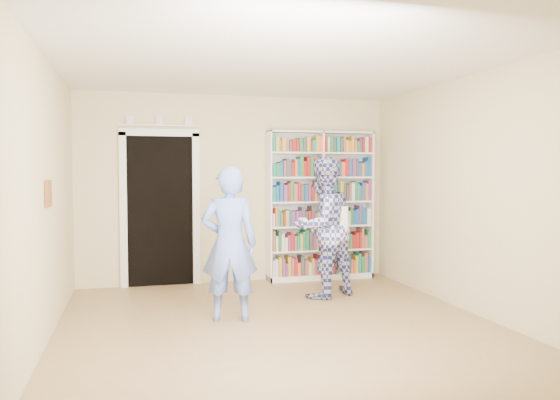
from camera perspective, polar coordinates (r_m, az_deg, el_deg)
floor at (r=5.75m, az=0.19°, el=-13.25°), size 5.00×5.00×0.00m
ceiling at (r=5.62m, az=0.20°, el=14.20°), size 5.00×5.00×0.00m
wall_back at (r=7.96m, az=-4.49°, el=1.13°), size 4.50×0.00×4.50m
wall_left at (r=5.40m, az=-23.55°, el=0.01°), size 0.00×5.00×5.00m
wall_right at (r=6.48m, az=19.77°, el=0.54°), size 0.00×5.00×5.00m
bookshelf at (r=8.14m, az=4.23°, el=-0.51°), size 1.60×0.30×2.20m
doorway at (r=7.82m, az=-12.41°, el=-0.21°), size 1.10×0.08×2.43m
wall_art at (r=5.59m, az=-23.05°, el=0.63°), size 0.03×0.25×0.25m
man_blue at (r=5.90m, az=-5.31°, el=-4.58°), size 0.67×0.51×1.66m
man_plaid at (r=6.99m, az=4.50°, el=-2.85°), size 1.07×0.97×1.79m
paper_sheet at (r=6.84m, az=6.23°, el=-1.93°), size 0.21×0.03×0.30m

